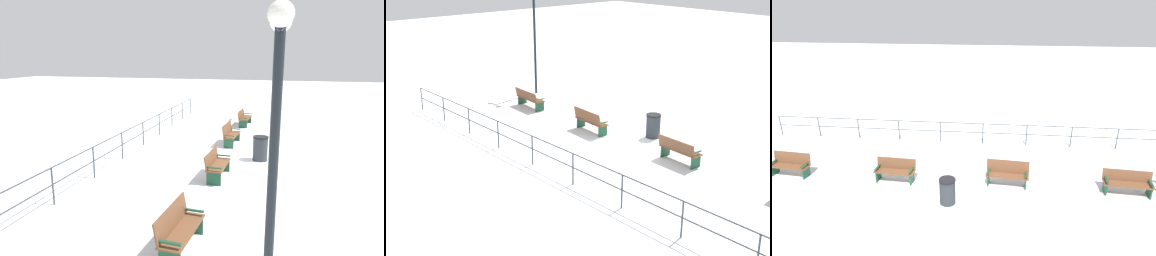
# 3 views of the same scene
# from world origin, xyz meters

# --- Properties ---
(ground_plane) EXTENTS (80.00, 80.00, 0.00)m
(ground_plane) POSITION_xyz_m (0.00, 0.00, 0.00)
(ground_plane) COLOR white
(ground_plane) RESTS_ON ground
(bench_second) EXTENTS (0.63, 1.57, 0.87)m
(bench_second) POSITION_xyz_m (0.03, -2.13, 0.45)
(bench_second) COLOR brown
(bench_second) RESTS_ON ground
(bench_third) EXTENTS (0.65, 1.63, 0.93)m
(bench_third) POSITION_xyz_m (-0.12, 2.14, 0.48)
(bench_third) COLOR brown
(bench_third) RESTS_ON ground
(bench_fourth) EXTENTS (0.67, 1.72, 0.84)m
(bench_fourth) POSITION_xyz_m (0.04, 6.41, 0.44)
(bench_fourth) COLOR brown
(bench_fourth) RESTS_ON ground
(lamppost_middle) EXTENTS (0.30, 0.98, 5.14)m
(lamppost_middle) POSITION_xyz_m (1.83, 8.26, 3.60)
(lamppost_middle) COLOR black
(lamppost_middle) RESTS_ON ground
(waterfront_railing) EXTENTS (0.05, 18.72, 1.04)m
(waterfront_railing) POSITION_xyz_m (-3.78, 0.00, 0.71)
(waterfront_railing) COLOR #383D42
(waterfront_railing) RESTS_ON ground
(trash_bin) EXTENTS (0.58, 0.58, 0.92)m
(trash_bin) POSITION_xyz_m (1.29, 0.09, 0.47)
(trash_bin) COLOR #2D3338
(trash_bin) RESTS_ON ground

